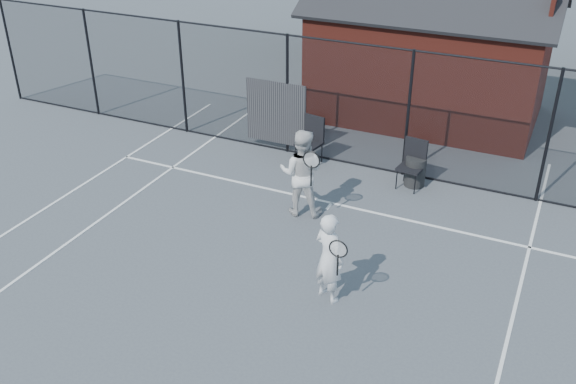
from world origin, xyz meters
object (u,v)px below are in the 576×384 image
at_px(chair_left, 309,142).
at_px(chair_right, 411,166).
at_px(player_back, 301,173).
at_px(clubhouse, 430,59).
at_px(waste_bin, 415,172).
at_px(player_front, 329,258).

relative_size(chair_left, chair_right, 1.04).
bearing_deg(chair_right, player_back, -123.13).
distance_m(clubhouse, chair_right, 4.78).
distance_m(player_back, waste_bin, 2.94).
distance_m(clubhouse, player_front, 9.14).
xyz_separation_m(clubhouse, chair_left, (-1.74, -4.40, -1.04)).
distance_m(player_back, chair_left, 2.40).
bearing_deg(waste_bin, player_back, -129.83).
distance_m(chair_left, waste_bin, 2.64).
relative_size(chair_left, waste_bin, 1.67).
relative_size(player_front, waste_bin, 2.42).
bearing_deg(chair_right, clubhouse, 107.83).
distance_m(player_front, chair_left, 5.25).
relative_size(clubhouse, waste_bin, 9.52).
relative_size(clubhouse, player_front, 3.93).
xyz_separation_m(clubhouse, waste_bin, (0.89, -4.42, -1.27)).
bearing_deg(chair_left, chair_right, 5.82).
height_order(player_back, chair_left, player_back).
height_order(clubhouse, waste_bin, clubhouse).
height_order(clubhouse, chair_right, clubhouse).
relative_size(clubhouse, chair_left, 5.69).
distance_m(clubhouse, chair_left, 4.84).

